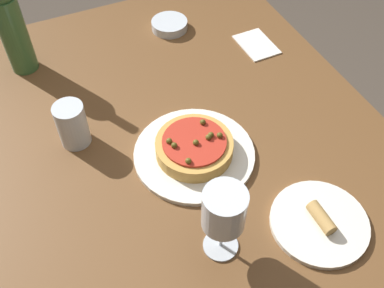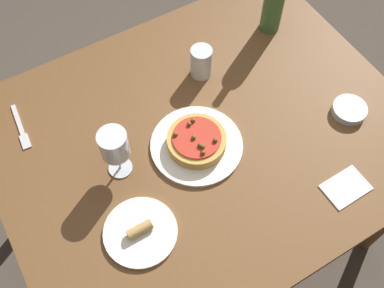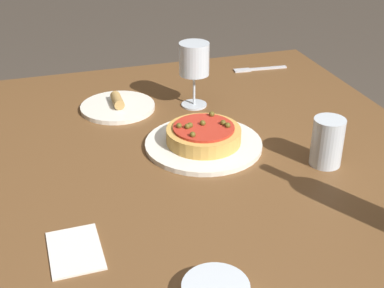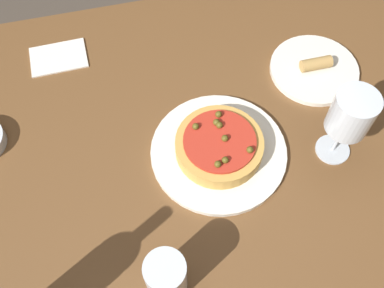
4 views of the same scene
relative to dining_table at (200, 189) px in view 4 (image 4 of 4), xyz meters
The scene contains 8 objects.
ground_plane 0.68m from the dining_table, ahead, with size 14.00×14.00×0.00m, color #4C4238.
dining_table is the anchor object (origin of this frame).
dinner_plate 0.11m from the dining_table, 33.50° to the left, with size 0.28×0.28×0.01m.
pizza 0.13m from the dining_table, 33.53° to the left, with size 0.18×0.18×0.05m.
wine_glass 0.36m from the dining_table, ahead, with size 0.08×0.08×0.18m.
water_cup 0.28m from the dining_table, 118.63° to the right, with size 0.07×0.07×0.11m.
side_plate 0.39m from the dining_table, 30.69° to the left, with size 0.21×0.21×0.04m.
paper_napkin 0.46m from the dining_table, 124.60° to the left, with size 0.13×0.09×0.00m.
Camera 4 is at (-0.12, -0.40, 1.59)m, focal length 42.00 mm.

